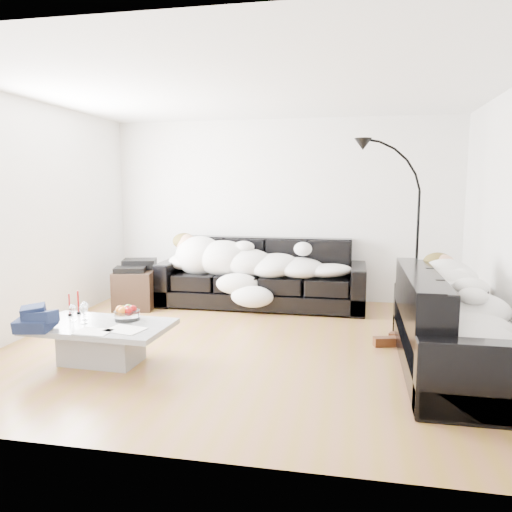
% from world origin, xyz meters
% --- Properties ---
extents(ground, '(5.00, 5.00, 0.00)m').
position_xyz_m(ground, '(0.00, 0.00, 0.00)').
color(ground, olive).
rests_on(ground, ground).
extents(wall_back, '(5.00, 0.02, 2.60)m').
position_xyz_m(wall_back, '(0.00, 2.25, 1.30)').
color(wall_back, silver).
rests_on(wall_back, ground).
extents(wall_left, '(0.02, 4.50, 2.60)m').
position_xyz_m(wall_left, '(-2.50, 0.00, 1.30)').
color(wall_left, silver).
rests_on(wall_left, ground).
extents(ceiling, '(5.00, 5.00, 0.00)m').
position_xyz_m(ceiling, '(0.00, 0.00, 2.60)').
color(ceiling, white).
rests_on(ceiling, ground).
extents(sofa_back, '(2.81, 0.97, 0.92)m').
position_xyz_m(sofa_back, '(-0.20, 1.73, 0.46)').
color(sofa_back, black).
rests_on(sofa_back, ground).
extents(sofa_right, '(0.94, 2.20, 0.89)m').
position_xyz_m(sofa_right, '(1.97, -0.38, 0.45)').
color(sofa_right, black).
rests_on(sofa_right, ground).
extents(sleeper_back, '(2.38, 0.82, 0.48)m').
position_xyz_m(sleeper_back, '(-0.20, 1.68, 0.66)').
color(sleeper_back, white).
rests_on(sleeper_back, sofa_back).
extents(sleeper_right, '(0.80, 1.89, 0.46)m').
position_xyz_m(sleeper_right, '(1.97, -0.38, 0.65)').
color(sleeper_right, white).
rests_on(sleeper_right, sofa_right).
extents(teal_cushion, '(0.42, 0.38, 0.20)m').
position_xyz_m(teal_cushion, '(1.91, 0.31, 0.72)').
color(teal_cushion, '#0D614F').
rests_on(teal_cushion, sofa_right).
extents(coffee_table, '(1.31, 0.80, 0.37)m').
position_xyz_m(coffee_table, '(-1.26, -0.79, 0.19)').
color(coffee_table, '#939699').
rests_on(coffee_table, ground).
extents(fruit_bowl, '(0.30, 0.30, 0.15)m').
position_xyz_m(fruit_bowl, '(-1.08, -0.62, 0.45)').
color(fruit_bowl, white).
rests_on(fruit_bowl, coffee_table).
extents(wine_glass_a, '(0.08, 0.08, 0.17)m').
position_xyz_m(wine_glass_a, '(-1.49, -0.67, 0.46)').
color(wine_glass_a, white).
rests_on(wine_glass_a, coffee_table).
extents(wine_glass_b, '(0.08, 0.08, 0.16)m').
position_xyz_m(wine_glass_b, '(-1.57, -0.76, 0.45)').
color(wine_glass_b, white).
rests_on(wine_glass_b, coffee_table).
extents(wine_glass_c, '(0.10, 0.10, 0.19)m').
position_xyz_m(wine_glass_c, '(-1.43, -0.80, 0.47)').
color(wine_glass_c, white).
rests_on(wine_glass_c, coffee_table).
extents(candle_left, '(0.04, 0.04, 0.22)m').
position_xyz_m(candle_left, '(-1.71, -0.58, 0.48)').
color(candle_left, maroon).
rests_on(candle_left, coffee_table).
extents(candle_right, '(0.05, 0.05, 0.23)m').
position_xyz_m(candle_right, '(-1.67, -0.49, 0.49)').
color(candle_right, maroon).
rests_on(candle_right, coffee_table).
extents(newspaper_a, '(0.37, 0.31, 0.01)m').
position_xyz_m(newspaper_a, '(-0.95, -0.93, 0.38)').
color(newspaper_a, silver).
rests_on(newspaper_a, coffee_table).
extents(newspaper_b, '(0.31, 0.22, 0.01)m').
position_xyz_m(newspaper_b, '(-1.20, -1.05, 0.38)').
color(newspaper_b, silver).
rests_on(newspaper_b, coffee_table).
extents(navy_jacket, '(0.41, 0.38, 0.17)m').
position_xyz_m(navy_jacket, '(-1.74, -1.08, 0.54)').
color(navy_jacket, black).
rests_on(navy_jacket, coffee_table).
extents(shoes, '(0.50, 0.38, 0.11)m').
position_xyz_m(shoes, '(1.49, 0.30, 0.05)').
color(shoes, '#472311').
rests_on(shoes, ground).
extents(av_cabinet, '(0.64, 0.83, 0.51)m').
position_xyz_m(av_cabinet, '(-1.88, 1.35, 0.26)').
color(av_cabinet, black).
rests_on(av_cabinet, ground).
extents(stereo, '(0.52, 0.45, 0.13)m').
position_xyz_m(stereo, '(-1.88, 1.35, 0.58)').
color(stereo, black).
rests_on(stereo, av_cabinet).
extents(floor_lamp, '(0.77, 0.54, 1.96)m').
position_xyz_m(floor_lamp, '(1.78, 1.26, 0.98)').
color(floor_lamp, black).
rests_on(floor_lamp, ground).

